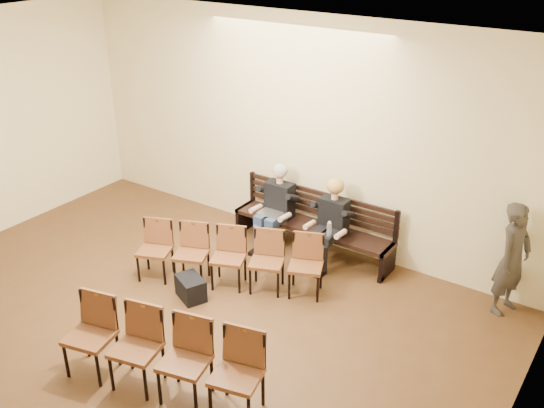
{
  "coord_description": "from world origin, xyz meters",
  "views": [
    {
      "loc": [
        4.63,
        -2.42,
        4.68
      ],
      "look_at": [
        0.22,
        4.05,
        0.95
      ],
      "focal_mm": 40.0,
      "sensor_mm": 36.0,
      "label": 1
    }
  ],
  "objects_px": {
    "bag": "(191,288)",
    "water_bottle": "(329,237)",
    "seated_woman": "(330,226)",
    "laptop": "(270,214)",
    "bench": "(312,238)",
    "chair_row_back": "(160,356)",
    "passerby": "(514,251)",
    "seated_man": "(276,207)",
    "chair_row_front": "(228,259)"
  },
  "relations": [
    {
      "from": "bag",
      "to": "water_bottle",
      "type": "bearing_deg",
      "value": 54.43
    },
    {
      "from": "seated_woman",
      "to": "laptop",
      "type": "relative_size",
      "value": 3.37
    },
    {
      "from": "bench",
      "to": "chair_row_back",
      "type": "relative_size",
      "value": 1.15
    },
    {
      "from": "seated_woman",
      "to": "bag",
      "type": "relative_size",
      "value": 2.81
    },
    {
      "from": "bench",
      "to": "bag",
      "type": "xyz_separation_m",
      "value": [
        -0.69,
        -2.01,
        -0.07
      ]
    },
    {
      "from": "bench",
      "to": "seated_woman",
      "type": "bearing_deg",
      "value": -17.8
    },
    {
      "from": "seated_woman",
      "to": "bag",
      "type": "xyz_separation_m",
      "value": [
        -1.06,
        -1.89,
        -0.44
      ]
    },
    {
      "from": "bag",
      "to": "passerby",
      "type": "relative_size",
      "value": 0.24
    },
    {
      "from": "water_bottle",
      "to": "bag",
      "type": "xyz_separation_m",
      "value": [
        -1.18,
        -1.65,
        -0.41
      ]
    },
    {
      "from": "seated_man",
      "to": "laptop",
      "type": "distance_m",
      "value": 0.15
    },
    {
      "from": "chair_row_front",
      "to": "laptop",
      "type": "bearing_deg",
      "value": 73.32
    },
    {
      "from": "water_bottle",
      "to": "laptop",
      "type": "bearing_deg",
      "value": 174.66
    },
    {
      "from": "bench",
      "to": "laptop",
      "type": "height_order",
      "value": "laptop"
    },
    {
      "from": "passerby",
      "to": "chair_row_front",
      "type": "height_order",
      "value": "passerby"
    },
    {
      "from": "water_bottle",
      "to": "chair_row_front",
      "type": "bearing_deg",
      "value": -130.8
    },
    {
      "from": "seated_man",
      "to": "seated_woman",
      "type": "relative_size",
      "value": 1.07
    },
    {
      "from": "laptop",
      "to": "chair_row_back",
      "type": "distance_m",
      "value": 3.37
    },
    {
      "from": "chair_row_back",
      "to": "laptop",
      "type": "bearing_deg",
      "value": 90.81
    },
    {
      "from": "seated_man",
      "to": "seated_woman",
      "type": "distance_m",
      "value": 0.95
    },
    {
      "from": "chair_row_back",
      "to": "seated_man",
      "type": "bearing_deg",
      "value": 90.02
    },
    {
      "from": "water_bottle",
      "to": "chair_row_front",
      "type": "distance_m",
      "value": 1.47
    },
    {
      "from": "seated_woman",
      "to": "bench",
      "type": "bearing_deg",
      "value": 162.2
    },
    {
      "from": "bench",
      "to": "chair_row_front",
      "type": "bearing_deg",
      "value": -107.51
    },
    {
      "from": "seated_woman",
      "to": "chair_row_back",
      "type": "distance_m",
      "value": 3.41
    },
    {
      "from": "water_bottle",
      "to": "chair_row_back",
      "type": "bearing_deg",
      "value": -94.71
    },
    {
      "from": "seated_man",
      "to": "bag",
      "type": "xyz_separation_m",
      "value": [
        -0.11,
        -1.89,
        -0.48
      ]
    },
    {
      "from": "chair_row_front",
      "to": "passerby",
      "type": "bearing_deg",
      "value": 2.35
    },
    {
      "from": "water_bottle",
      "to": "chair_row_back",
      "type": "xyz_separation_m",
      "value": [
        -0.26,
        -3.17,
        -0.1
      ]
    },
    {
      "from": "bench",
      "to": "seated_man",
      "type": "height_order",
      "value": "seated_man"
    },
    {
      "from": "seated_woman",
      "to": "chair_row_front",
      "type": "relative_size",
      "value": 0.46
    },
    {
      "from": "laptop",
      "to": "passerby",
      "type": "relative_size",
      "value": 0.2
    },
    {
      "from": "seated_man",
      "to": "bench",
      "type": "bearing_deg",
      "value": 11.76
    },
    {
      "from": "seated_man",
      "to": "bag",
      "type": "height_order",
      "value": "seated_man"
    },
    {
      "from": "bench",
      "to": "laptop",
      "type": "xyz_separation_m",
      "value": [
        -0.59,
        -0.26,
        0.35
      ]
    },
    {
      "from": "seated_woman",
      "to": "laptop",
      "type": "xyz_separation_m",
      "value": [
        -0.96,
        -0.14,
        -0.02
      ]
    },
    {
      "from": "bench",
      "to": "water_bottle",
      "type": "relative_size",
      "value": 11.42
    },
    {
      "from": "bag",
      "to": "bench",
      "type": "bearing_deg",
      "value": 71.1
    },
    {
      "from": "bench",
      "to": "laptop",
      "type": "relative_size",
      "value": 7.35
    },
    {
      "from": "laptop",
      "to": "bag",
      "type": "relative_size",
      "value": 0.83
    },
    {
      "from": "bag",
      "to": "passerby",
      "type": "bearing_deg",
      "value": 30.61
    },
    {
      "from": "laptop",
      "to": "bag",
      "type": "height_order",
      "value": "laptop"
    },
    {
      "from": "laptop",
      "to": "chair_row_front",
      "type": "bearing_deg",
      "value": -93.57
    },
    {
      "from": "seated_man",
      "to": "laptop",
      "type": "relative_size",
      "value": 3.61
    },
    {
      "from": "seated_woman",
      "to": "chair_row_back",
      "type": "height_order",
      "value": "seated_woman"
    },
    {
      "from": "bench",
      "to": "chair_row_front",
      "type": "distance_m",
      "value": 1.55
    },
    {
      "from": "chair_row_front",
      "to": "chair_row_back",
      "type": "xyz_separation_m",
      "value": [
        0.69,
        -2.06,
        0.04
      ]
    },
    {
      "from": "seated_man",
      "to": "chair_row_back",
      "type": "relative_size",
      "value": 0.56
    },
    {
      "from": "laptop",
      "to": "passerby",
      "type": "bearing_deg",
      "value": -3.72
    },
    {
      "from": "seated_woman",
      "to": "laptop",
      "type": "height_order",
      "value": "seated_woman"
    },
    {
      "from": "water_bottle",
      "to": "chair_row_back",
      "type": "distance_m",
      "value": 3.18
    }
  ]
}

